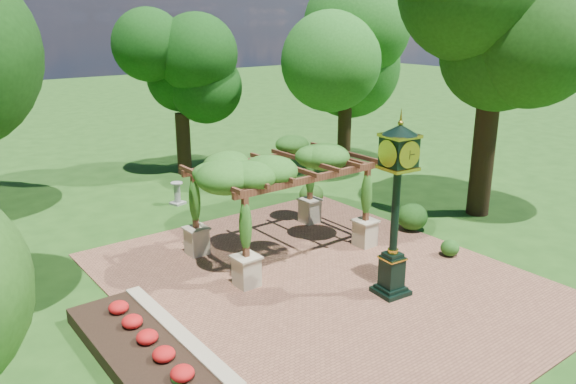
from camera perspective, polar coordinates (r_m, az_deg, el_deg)
ground at (r=15.05m, az=5.90°, el=-10.30°), size 120.00×120.00×0.00m
brick_plaza at (r=15.70m, az=3.38°, el=-8.93°), size 10.00×12.00×0.04m
border_wall at (r=13.02m, az=-11.12°, el=-14.31°), size 0.35×5.00×0.40m
flower_bed at (r=12.73m, az=-14.86°, el=-15.48°), size 1.50×5.00×0.36m
pedestal_clock at (r=14.17m, az=10.95°, el=-0.33°), size 0.98×0.98×4.57m
pergola at (r=16.71m, az=-0.60°, el=2.57°), size 5.25×3.34×3.28m
sundial at (r=22.16m, az=-11.18°, el=-0.26°), size 0.60×0.60×0.88m
shrub_front at (r=17.73m, az=16.12°, el=-5.47°), size 0.66×0.66×0.50m
shrub_mid at (r=19.47m, az=12.51°, el=-2.47°), size 1.10×1.10×0.92m
shrub_back at (r=21.51m, az=2.39°, el=-0.27°), size 0.94×0.94×0.84m
tree_north at (r=25.73m, az=-11.01°, el=12.63°), size 3.80×3.80×7.28m
tree_east_far at (r=25.63m, az=5.99°, el=13.86°), size 4.61×4.61×7.91m
tree_east_near at (r=20.86m, az=20.55°, el=16.48°), size 4.46×4.46×10.27m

